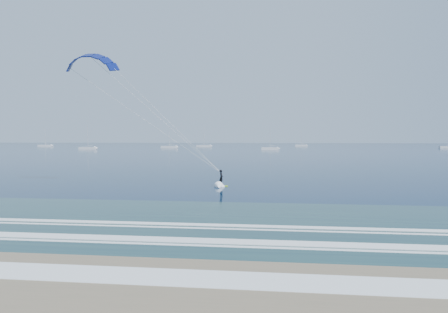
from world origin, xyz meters
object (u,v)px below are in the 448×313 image
kitesurfer_rig (152,112)px  sailboat_7 (45,146)px  sailboat_1 (169,147)px  sailboat_4 (301,145)px  sailboat_0 (88,148)px  sailboat_5 (448,147)px  sailboat_3 (270,148)px  sailboat_2 (204,146)px

kitesurfer_rig → sailboat_7: (-136.71, 205.45, -8.09)m
kitesurfer_rig → sailboat_1: bearing=104.0°
sailboat_1 → sailboat_4: 95.61m
sailboat_1 → sailboat_4: bearing=35.3°
sailboat_0 → sailboat_1: sailboat_1 is taller
kitesurfer_rig → sailboat_7: size_ratio=1.72×
kitesurfer_rig → sailboat_4: kitesurfer_rig is taller
sailboat_5 → sailboat_3: bearing=-157.0°
kitesurfer_rig → sailboat_1: size_ratio=1.59×
sailboat_7 → sailboat_1: bearing=-17.6°
sailboat_3 → sailboat_4: (20.82, 81.99, -0.00)m
kitesurfer_rig → sailboat_0: kitesurfer_rig is taller
kitesurfer_rig → sailboat_1: (-43.99, 175.97, -8.08)m
sailboat_2 → sailboat_5: (141.79, -17.11, -0.00)m
sailboat_4 → sailboat_5: bearing=-27.0°
sailboat_1 → sailboat_7: 97.30m
kitesurfer_rig → sailboat_4: 233.91m
kitesurfer_rig → sailboat_7: bearing=123.6°
sailboat_2 → sailboat_7: 107.28m
sailboat_2 → sailboat_7: (-107.23, -3.09, -0.02)m
sailboat_3 → sailboat_5: bearing=23.0°
sailboat_2 → sailboat_5: size_ratio=1.05×
sailboat_5 → sailboat_1: bearing=-174.4°
sailboat_0 → sailboat_4: (112.05, 85.62, -0.01)m
sailboat_1 → sailboat_2: sailboat_2 is taller
sailboat_3 → sailboat_7: (-149.89, 56.16, -0.01)m
sailboat_0 → kitesurfer_rig: bearing=-61.8°
sailboat_5 → sailboat_7: sailboat_5 is taller
kitesurfer_rig → sailboat_2: (-29.48, 208.54, -8.08)m
kitesurfer_rig → sailboat_2: 210.77m
kitesurfer_rig → sailboat_0: size_ratio=1.69×
sailboat_1 → sailboat_5: size_ratio=1.03×
sailboat_5 → sailboat_7: bearing=176.8°
sailboat_4 → sailboat_5: (78.31, -39.85, 0.01)m
sailboat_0 → sailboat_1: bearing=41.7°
sailboat_4 → sailboat_7: (-170.71, -25.83, -0.00)m
sailboat_2 → sailboat_7: sailboat_2 is taller
sailboat_4 → sailboat_7: size_ratio=0.93×
sailboat_3 → sailboat_7: bearing=159.5°
kitesurfer_rig → sailboat_3: (13.18, 149.30, -8.08)m
sailboat_5 → sailboat_7: 249.41m
sailboat_3 → sailboat_7: size_ratio=0.97×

